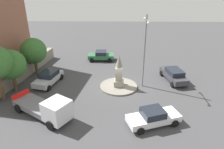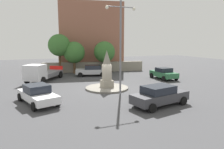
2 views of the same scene
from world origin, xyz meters
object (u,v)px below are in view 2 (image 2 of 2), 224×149
Objects in this scene: car_green_near_island at (164,73)px; car_white_parked_left at (38,94)px; tree_near_wall at (59,45)px; tree_mid_cluster at (104,52)px; streetlamp at (121,40)px; corner_building at (91,37)px; monument at (107,70)px; car_silver_parked_right at (92,70)px; truck_white_passing at (41,73)px; tree_far_corner at (74,52)px; car_dark_grey_far_side at (160,95)px.

car_white_parked_left is at bearing 19.82° from car_green_near_island.
tree_mid_cluster is at bearing 170.18° from tree_near_wall.
corner_building reaches higher than streetlamp.
monument is 12.36m from tree_near_wall.
tree_mid_cluster reaches higher than car_silver_parked_right.
car_silver_parked_right reaches higher than car_white_parked_left.
tree_far_corner is at bearing -133.79° from truck_white_passing.
corner_building is 2.33× the size of tree_mid_cluster.
streetlamp is 1.71× the size of tree_mid_cluster.
car_dark_grey_far_side is 1.00× the size of tree_mid_cluster.
car_dark_grey_far_side is 17.50m from tree_mid_cluster.
car_green_near_island is 0.85× the size of car_silver_parked_right.
car_dark_grey_far_side is 1.01× the size of tree_far_corner.
monument is 0.60× the size of truck_white_passing.
car_silver_parked_right is 6.18m from tree_near_wall.
truck_white_passing is (7.71, -12.93, 0.21)m from car_dark_grey_far_side.
tree_far_corner reaches higher than car_green_near_island.
car_dark_grey_far_side is 0.77× the size of truck_white_passing.
car_silver_parked_right is 0.96× the size of tree_mid_cluster.
car_dark_grey_far_side is at bearing 120.81° from truck_white_passing.
streetlamp is at bearing 76.93° from tree_mid_cluster.
car_dark_grey_far_side is at bearing 53.82° from car_green_near_island.
streetlamp is at bearing 95.50° from tree_far_corner.
streetlamp reaches higher than tree_far_corner.
tree_near_wall reaches higher than car_white_parked_left.
corner_building is at bearing -99.82° from monument.
car_silver_parked_right is at bearing 137.43° from tree_near_wall.
corner_building is at bearing -67.90° from car_green_near_island.
car_dark_grey_far_side is at bearing 104.76° from monument.
tree_far_corner is (1.07, -11.39, 1.25)m from monument.
monument is at bearing 80.18° from corner_building.
truck_white_passing is at bearing -46.52° from monument.
car_silver_parked_right is (7.82, -5.63, 0.04)m from car_green_near_island.
car_green_near_island is at bearing 165.75° from truck_white_passing.
tree_far_corner is (-4.89, -5.10, 2.10)m from truck_white_passing.
truck_white_passing is at bearing -14.25° from car_green_near_island.
truck_white_passing is at bearing 46.21° from tree_far_corner.
tree_mid_cluster reaches higher than car_green_near_island.
tree_far_corner reaches higher than car_white_parked_left.
car_silver_parked_right is 6.95m from truck_white_passing.
car_dark_grey_far_side is at bearing 84.59° from tree_mid_cluster.
monument is 0.96× the size of car_green_near_island.
car_green_near_island is (-8.23, -5.33, -4.07)m from streetlamp.
tree_far_corner is (1.36, -14.11, -1.71)m from streetlamp.
car_dark_grey_far_side is (6.77, 9.25, 0.05)m from car_green_near_island.
monument is 0.82× the size of car_silver_parked_right.
car_green_near_island is 13.21m from tree_far_corner.
car_dark_grey_far_side is (-1.46, 3.93, -4.02)m from streetlamp.
car_silver_parked_right is 0.97× the size of tree_far_corner.
car_white_parked_left is at bearing 53.38° from tree_mid_cluster.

